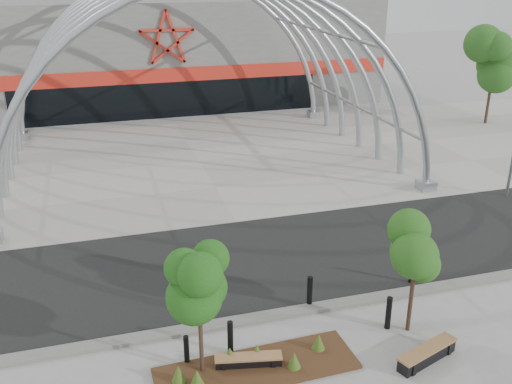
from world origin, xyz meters
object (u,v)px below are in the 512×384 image
(bench_1, at_px, (427,355))
(bollard_2, at_px, (310,292))
(street_tree_1, at_px, (417,250))
(bench_0, at_px, (248,362))
(street_tree_0, at_px, (199,289))

(bench_1, height_order, bollard_2, bollard_2)
(bench_1, xyz_separation_m, bollard_2, (-2.18, 3.55, 0.34))
(street_tree_1, distance_m, bench_1, 2.96)
(bollard_2, bearing_deg, bench_0, -139.08)
(street_tree_0, bearing_deg, street_tree_1, 1.62)
(street_tree_1, xyz_separation_m, bench_0, (-5.21, -0.32, -2.57))
(street_tree_0, distance_m, bench_0, 2.83)
(street_tree_0, bearing_deg, bench_0, -6.02)
(street_tree_0, distance_m, bollard_2, 5.11)
(street_tree_1, distance_m, bench_0, 5.82)
(bench_0, bearing_deg, street_tree_0, 173.98)
(street_tree_1, bearing_deg, bench_0, -176.49)
(street_tree_1, distance_m, bollard_2, 3.90)
(street_tree_0, xyz_separation_m, bollard_2, (4.05, 2.26, -2.15))
(street_tree_1, height_order, bollard_2, street_tree_1)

